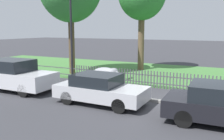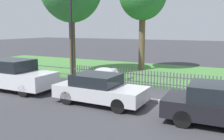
# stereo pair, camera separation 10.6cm
# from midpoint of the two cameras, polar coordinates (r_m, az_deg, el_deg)

# --- Properties ---
(ground_plane) EXTENTS (120.00, 120.00, 0.00)m
(ground_plane) POSITION_cam_midpoint_polar(r_m,az_deg,el_deg) (10.69, 14.80, -7.95)
(ground_plane) COLOR #38383D
(kerb_stone) EXTENTS (41.44, 0.20, 0.12)m
(kerb_stone) POSITION_cam_midpoint_polar(r_m,az_deg,el_deg) (10.77, 14.93, -7.49)
(kerb_stone) COLOR gray
(kerb_stone) RESTS_ON ground
(grass_strip) EXTENTS (41.44, 8.97, 0.01)m
(grass_strip) POSITION_cam_midpoint_polar(r_m,az_deg,el_deg) (17.52, 19.86, -1.42)
(grass_strip) COLOR #477F3D
(grass_strip) RESTS_ON ground
(park_fence) EXTENTS (41.44, 0.05, 0.91)m
(park_fence) POSITION_cam_midpoint_polar(r_m,az_deg,el_deg) (13.09, 17.40, -2.81)
(park_fence) COLOR #4C4C51
(park_fence) RESTS_ON ground
(parked_car_silver_hatchback) EXTENTS (4.35, 1.84, 1.58)m
(parked_car_silver_hatchback) POSITION_cam_midpoint_polar(r_m,az_deg,el_deg) (13.71, -21.18, -1.08)
(parked_car_silver_hatchback) COLOR silver
(parked_car_silver_hatchback) RESTS_ON ground
(parked_car_black_saloon) EXTENTS (3.86, 1.70, 1.26)m
(parked_car_black_saloon) POSITION_cam_midpoint_polar(r_m,az_deg,el_deg) (10.52, -2.57, -4.31)
(parked_car_black_saloon) COLOR #BCBCC1
(parked_car_black_saloon) RESTS_ON ground
(parked_car_navy_estate) EXTENTS (3.95, 1.98, 1.34)m
(parked_car_navy_estate) POSITION_cam_midpoint_polar(r_m,az_deg,el_deg) (9.02, 24.41, -7.25)
(parked_car_navy_estate) COLOR black
(parked_car_navy_estate) RESTS_ON ground
(covered_motorcycle) EXTENTS (1.98, 0.77, 1.19)m
(covered_motorcycle) POSITION_cam_midpoint_polar(r_m,az_deg,el_deg) (12.70, -0.93, -1.54)
(covered_motorcycle) COLOR black
(covered_motorcycle) RESTS_ON ground
(street_lamp) EXTENTS (0.20, 0.79, 6.11)m
(street_lamp) POSITION_cam_midpoint_polar(r_m,az_deg,el_deg) (13.29, -9.37, 12.21)
(street_lamp) COLOR black
(street_lamp) RESTS_ON ground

